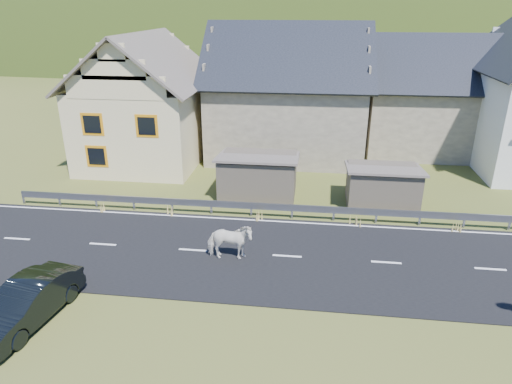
# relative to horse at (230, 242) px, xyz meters

# --- Properties ---
(ground) EXTENTS (160.00, 160.00, 0.00)m
(ground) POSITION_rel_horse_xyz_m (2.30, 0.51, -0.83)
(ground) COLOR #3C4919
(ground) RESTS_ON ground
(road) EXTENTS (60.00, 7.00, 0.04)m
(road) POSITION_rel_horse_xyz_m (2.30, 0.51, -0.81)
(road) COLOR black
(road) RESTS_ON ground
(lane_markings) EXTENTS (60.00, 6.60, 0.01)m
(lane_markings) POSITION_rel_horse_xyz_m (2.30, 0.51, -0.78)
(lane_markings) COLOR silver
(lane_markings) RESTS_ON road
(guardrail) EXTENTS (28.10, 0.09, 0.75)m
(guardrail) POSITION_rel_horse_xyz_m (2.30, 4.19, -0.27)
(guardrail) COLOR #93969B
(guardrail) RESTS_ON ground
(shed_left) EXTENTS (4.30, 3.30, 2.40)m
(shed_left) POSITION_rel_horse_xyz_m (0.30, 7.01, 0.27)
(shed_left) COLOR brown
(shed_left) RESTS_ON ground
(shed_right) EXTENTS (3.80, 2.90, 2.20)m
(shed_right) POSITION_rel_horse_xyz_m (6.80, 6.51, 0.17)
(shed_right) COLOR brown
(shed_right) RESTS_ON ground
(house_cream) EXTENTS (7.80, 9.80, 8.30)m
(house_cream) POSITION_rel_horse_xyz_m (-7.70, 12.51, 3.53)
(house_cream) COLOR beige
(house_cream) RESTS_ON ground
(house_stone_a) EXTENTS (10.80, 9.80, 8.90)m
(house_stone_a) POSITION_rel_horse_xyz_m (1.30, 15.51, 3.80)
(house_stone_a) COLOR tan
(house_stone_a) RESTS_ON ground
(house_stone_b) EXTENTS (9.80, 8.80, 8.10)m
(house_stone_b) POSITION_rel_horse_xyz_m (11.30, 17.51, 3.41)
(house_stone_b) COLOR tan
(house_stone_b) RESTS_ON ground
(mountain) EXTENTS (440.00, 280.00, 260.00)m
(mountain) POSITION_rel_horse_xyz_m (7.30, 180.51, -20.83)
(mountain) COLOR #213F12
(mountain) RESTS_ON ground
(conifer_patch) EXTENTS (76.00, 50.00, 28.00)m
(conifer_patch) POSITION_rel_horse_xyz_m (-52.70, 110.51, 5.17)
(conifer_patch) COLOR black
(conifer_patch) RESTS_ON ground
(horse) EXTENTS (0.97, 1.92, 1.58)m
(horse) POSITION_rel_horse_xyz_m (0.00, 0.00, 0.00)
(horse) COLOR silver
(horse) RESTS_ON road
(car) EXTENTS (2.05, 4.35, 1.38)m
(car) POSITION_rel_horse_xyz_m (-5.85, -4.65, -0.14)
(car) COLOR black
(car) RESTS_ON ground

